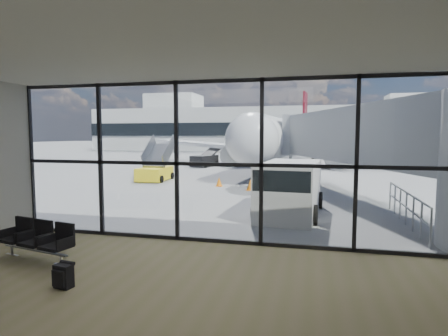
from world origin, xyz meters
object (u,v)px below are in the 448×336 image
at_px(airliner, 288,138).
at_px(mobile_stairs, 155,172).
at_px(service_van, 290,188).
at_px(seating_row, 39,238).
at_px(backpack, 63,276).
at_px(belt_loader, 205,160).

xyz_separation_m(airliner, mobile_stairs, (-7.73, -14.36, -2.07)).
height_order(service_van, mobile_stairs, mobile_stairs).
height_order(seating_row, mobile_stairs, mobile_stairs).
height_order(seating_row, airliner, airliner).
relative_size(backpack, mobile_stairs, 0.15).
relative_size(seating_row, mobile_stairs, 0.60).
bearing_deg(seating_row, backpack, -27.76).
xyz_separation_m(belt_loader, mobile_stairs, (-0.15, -11.17, -0.04)).
distance_m(airliner, mobile_stairs, 16.44).
bearing_deg(backpack, mobile_stairs, 116.64).
height_order(airliner, mobile_stairs, airliner).
bearing_deg(service_van, seating_row, -126.84).
distance_m(airliner, belt_loader, 8.47).
bearing_deg(service_van, mobile_stairs, 140.81).
relative_size(backpack, belt_loader, 0.12).
xyz_separation_m(seating_row, belt_loader, (-3.55, 26.42, 0.10)).
xyz_separation_m(backpack, airliner, (2.31, 31.03, 2.40)).
bearing_deg(airliner, backpack, -89.51).
bearing_deg(service_van, airliner, 98.07).
distance_m(seating_row, airliner, 29.96).
bearing_deg(belt_loader, seating_row, -67.95).
relative_size(seating_row, belt_loader, 0.50).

